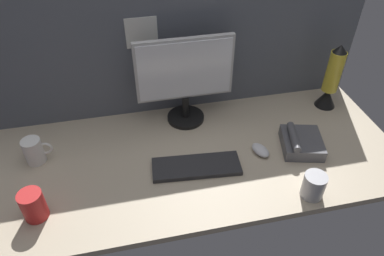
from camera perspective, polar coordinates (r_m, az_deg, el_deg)
name	(u,v)px	position (r cm, az deg, el deg)	size (l,w,h in cm)	color
ground_plane	(195,155)	(159.92, 0.49, -4.29)	(180.00, 80.00, 3.00)	tan
cubicle_wall_back	(178,46)	(169.95, -2.30, 12.92)	(180.00, 5.50, 65.94)	#565B66
monitor	(185,77)	(163.98, -1.14, 8.16)	(44.78, 18.00, 42.51)	black
keyboard	(196,166)	(151.35, 0.70, -6.14)	(37.00, 13.00, 2.00)	#262628
mouse	(260,150)	(160.28, 10.84, -3.48)	(5.60, 9.60, 3.40)	silver
mug_red_plastic	(33,205)	(143.57, -23.95, -11.18)	(8.66, 8.66, 12.00)	red
mug_steel	(314,186)	(146.15, 18.80, -8.69)	(8.69, 8.69, 10.52)	#B2B2B7
mug_ceramic_white	(34,151)	(165.14, -23.82, -3.36)	(11.78, 7.94, 11.54)	white
lava_lamp	(331,82)	(191.02, 21.28, 6.91)	(10.41, 10.41, 34.05)	black
desk_phone	(301,142)	(166.16, 16.95, -2.20)	(21.16, 22.60, 8.80)	#4C4C51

